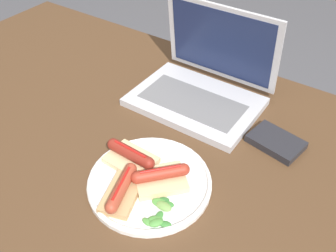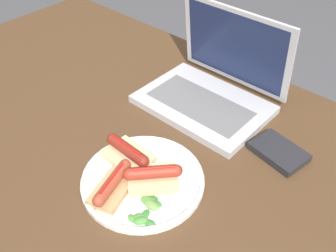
% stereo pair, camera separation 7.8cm
% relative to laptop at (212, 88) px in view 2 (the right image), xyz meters
% --- Properties ---
extents(desk, '(1.39, 0.89, 0.73)m').
position_rel_laptop_xyz_m(desk, '(-0.11, -0.24, -0.10)').
color(desk, '#4C331E').
rests_on(desk, ground_plane).
extents(laptop, '(0.31, 0.24, 0.22)m').
position_rel_laptop_xyz_m(laptop, '(0.00, 0.00, 0.00)').
color(laptop, '#B7B7BC').
rests_on(laptop, desk).
extents(plate, '(0.24, 0.24, 0.02)m').
position_rel_laptop_xyz_m(plate, '(0.06, -0.30, -0.03)').
color(plate, white).
rests_on(plate, desk).
extents(sausage_toast_left, '(0.12, 0.12, 0.04)m').
position_rel_laptop_xyz_m(sausage_toast_left, '(0.08, -0.30, -0.01)').
color(sausage_toast_left, '#D6B784').
rests_on(sausage_toast_left, plate).
extents(sausage_toast_middle, '(0.12, 0.07, 0.04)m').
position_rel_laptop_xyz_m(sausage_toast_middle, '(0.00, -0.29, -0.01)').
color(sausage_toast_middle, '#D6B784').
rests_on(sausage_toast_middle, plate).
extents(sausage_toast_right, '(0.09, 0.12, 0.04)m').
position_rel_laptop_xyz_m(sausage_toast_right, '(0.04, -0.36, -0.01)').
color(sausage_toast_right, tan).
rests_on(sausage_toast_right, plate).
extents(salad_pile, '(0.06, 0.08, 0.01)m').
position_rel_laptop_xyz_m(salad_pile, '(0.12, -0.36, -0.03)').
color(salad_pile, '#387A33').
rests_on(salad_pile, plate).
extents(external_drive, '(0.12, 0.10, 0.02)m').
position_rel_laptop_xyz_m(external_drive, '(0.22, -0.06, -0.03)').
color(external_drive, '#232328').
rests_on(external_drive, desk).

